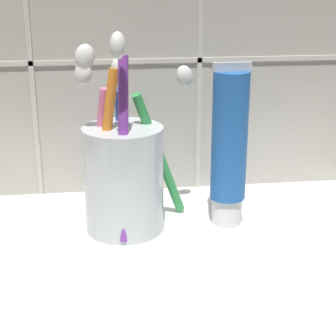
{
  "coord_description": "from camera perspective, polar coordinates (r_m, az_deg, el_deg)",
  "views": [
    {
      "loc": [
        -8.96,
        -44.11,
        25.8
      ],
      "look_at": [
        -3.2,
        2.0,
        9.04
      ],
      "focal_mm": 60.0,
      "sensor_mm": 36.0,
      "label": 1
    }
  ],
  "objects": [
    {
      "name": "sink_counter",
      "position": [
        0.51,
        3.87,
        -9.07
      ],
      "size": [
        70.04,
        30.44,
        2.0
      ],
      "primitive_type": "cube",
      "color": "white",
      "rests_on": "ground"
    },
    {
      "name": "tile_wall_backsplash",
      "position": [
        0.6,
        1.49,
        15.88
      ],
      "size": [
        80.04,
        1.72,
        43.27
      ],
      "color": "#B7B2A8",
      "rests_on": "ground"
    },
    {
      "name": "toothpaste_tube",
      "position": [
        0.53,
        6.23,
        2.18
      ],
      "size": [
        3.55,
        3.38,
        15.73
      ],
      "color": "white",
      "rests_on": "sink_counter"
    },
    {
      "name": "toothbrush_cup",
      "position": [
        0.52,
        -4.56,
        -0.47
      ],
      "size": [
        12.05,
        12.45,
        19.03
      ],
      "color": "silver",
      "rests_on": "sink_counter"
    }
  ]
}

